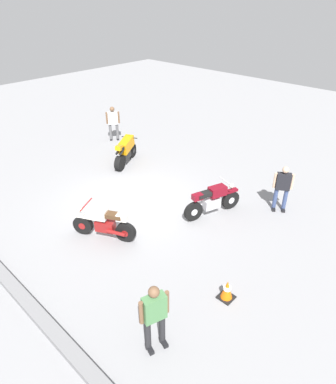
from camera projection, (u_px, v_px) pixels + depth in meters
ground_plane at (132, 203)px, 11.73m from camera, size 40.00×40.00×0.00m
motorcycle_maroon_cruiser at (212, 200)px, 10.89m from camera, size 0.93×2.02×1.09m
motorcycle_cream_vintage at (104, 223)px, 9.87m from camera, size 1.80×1.07×1.07m
motorcycle_orange_sportbike at (126, 150)px, 14.12m from camera, size 1.08×1.83×1.14m
person_in_black_shirt at (282, 186)px, 10.93m from camera, size 0.57×0.48×1.58m
person_in_white_shirt at (113, 122)px, 16.15m from camera, size 0.50×0.57×1.65m
person_in_green_shirt at (155, 314)px, 6.57m from camera, size 0.42×0.63×1.63m
traffic_cone at (227, 290)px, 7.98m from camera, size 0.36×0.36×0.53m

